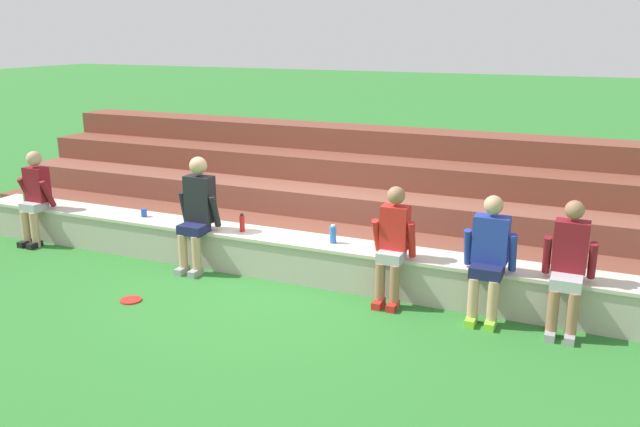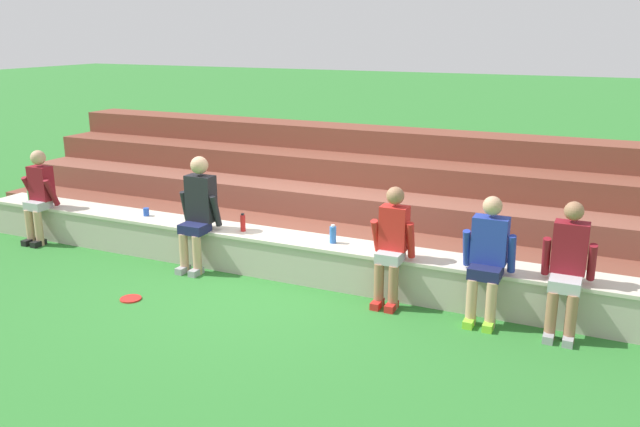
# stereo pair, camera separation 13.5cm
# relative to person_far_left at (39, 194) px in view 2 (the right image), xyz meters

# --- Properties ---
(ground_plane) EXTENTS (80.00, 80.00, 0.00)m
(ground_plane) POSITION_rel_person_far_left_xyz_m (3.71, 0.03, -0.71)
(ground_plane) COLOR #2D752D
(stone_seating_wall) EXTENTS (9.42, 0.55, 0.51)m
(stone_seating_wall) POSITION_rel_person_far_left_xyz_m (3.71, 0.29, -0.44)
(stone_seating_wall) COLOR #B7AF9E
(stone_seating_wall) RESTS_ON ground
(brick_bleachers) EXTENTS (10.89, 2.71, 1.46)m
(brick_bleachers) POSITION_rel_person_far_left_xyz_m (3.71, 2.55, -0.16)
(brick_bleachers) COLOR brown
(brick_bleachers) RESTS_ON ground
(person_far_left) EXTENTS (0.50, 0.46, 1.33)m
(person_far_left) POSITION_rel_person_far_left_xyz_m (0.00, 0.00, 0.00)
(person_far_left) COLOR tan
(person_far_left) RESTS_ON ground
(person_left_of_center) EXTENTS (0.54, 0.55, 1.44)m
(person_left_of_center) POSITION_rel_person_far_left_xyz_m (2.68, 0.05, 0.07)
(person_left_of_center) COLOR tan
(person_left_of_center) RESTS_ON ground
(person_center) EXTENTS (0.48, 0.48, 1.32)m
(person_center) POSITION_rel_person_far_left_xyz_m (5.27, 0.01, -0.01)
(person_center) COLOR #996B4C
(person_center) RESTS_ON ground
(person_right_of_center) EXTENTS (0.54, 0.51, 1.33)m
(person_right_of_center) POSITION_rel_person_far_left_xyz_m (6.31, -0.00, -0.00)
(person_right_of_center) COLOR tan
(person_right_of_center) RESTS_ON ground
(person_far_right) EXTENTS (0.51, 0.57, 1.34)m
(person_far_right) POSITION_rel_person_far_left_xyz_m (7.09, 0.02, -0.00)
(person_far_right) COLOR #996B4C
(person_far_right) RESTS_ON ground
(water_bottle_center_gap) EXTENTS (0.07, 0.07, 0.25)m
(water_bottle_center_gap) POSITION_rel_person_far_left_xyz_m (-0.46, 0.24, -0.09)
(water_bottle_center_gap) COLOR green
(water_bottle_center_gap) RESTS_ON stone_seating_wall
(water_bottle_near_right) EXTENTS (0.06, 0.06, 0.23)m
(water_bottle_near_right) POSITION_rel_person_far_left_xyz_m (3.22, 0.25, -0.09)
(water_bottle_near_right) COLOR red
(water_bottle_near_right) RESTS_ON stone_seating_wall
(water_bottle_mid_right) EXTENTS (0.08, 0.08, 0.23)m
(water_bottle_mid_right) POSITION_rel_person_far_left_xyz_m (4.44, 0.29, -0.10)
(water_bottle_mid_right) COLOR blue
(water_bottle_mid_right) RESTS_ON stone_seating_wall
(plastic_cup_middle) EXTENTS (0.08, 0.08, 0.11)m
(plastic_cup_middle) POSITION_rel_person_far_left_xyz_m (1.65, 0.30, -0.15)
(plastic_cup_middle) COLOR blue
(plastic_cup_middle) RESTS_ON stone_seating_wall
(frisbee) EXTENTS (0.24, 0.24, 0.02)m
(frisbee) POSITION_rel_person_far_left_xyz_m (2.56, -1.16, -0.70)
(frisbee) COLOR red
(frisbee) RESTS_ON ground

